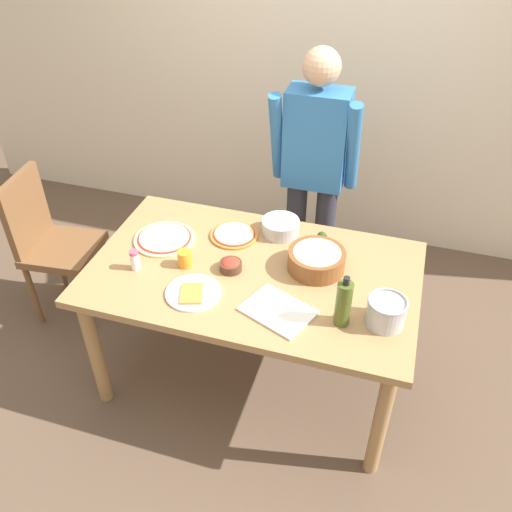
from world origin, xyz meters
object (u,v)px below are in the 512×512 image
at_px(plate_with_slice, 193,293).
at_px(salt_shaker, 135,260).
at_px(pizza_raw_on_board, 164,238).
at_px(mixing_bowl_steel, 281,227).
at_px(cup_orange, 185,259).
at_px(small_sauce_bowl, 231,265).
at_px(steel_pot, 386,312).
at_px(person_cook, 314,169).
at_px(chair_wooden_left, 50,239).
at_px(pizza_cooked_on_tray, 234,235).
at_px(popcorn_bowl, 317,258).
at_px(cutting_board_white, 278,311).
at_px(dining_table, 253,284).
at_px(olive_oil_bottle, 344,303).
at_px(avocado, 322,238).

height_order(plate_with_slice, salt_shaker, salt_shaker).
height_order(pizza_raw_on_board, plate_with_slice, plate_with_slice).
height_order(mixing_bowl_steel, cup_orange, cup_orange).
xyz_separation_m(small_sauce_bowl, cup_orange, (-0.23, -0.03, 0.01)).
bearing_deg(salt_shaker, steel_pot, -0.98).
height_order(person_cook, chair_wooden_left, person_cook).
bearing_deg(pizza_cooked_on_tray, person_cook, 59.07).
distance_m(chair_wooden_left, cup_orange, 1.05).
height_order(pizza_raw_on_board, popcorn_bowl, popcorn_bowl).
relative_size(pizza_cooked_on_tray, steel_pot, 1.46).
bearing_deg(chair_wooden_left, cup_orange, -13.57).
relative_size(plate_with_slice, salt_shaker, 2.45).
bearing_deg(salt_shaker, person_cook, 53.31).
relative_size(popcorn_bowl, mixing_bowl_steel, 1.40).
distance_m(chair_wooden_left, popcorn_bowl, 1.64).
xyz_separation_m(mixing_bowl_steel, cutting_board_white, (0.15, -0.59, -0.03)).
height_order(chair_wooden_left, salt_shaker, chair_wooden_left).
height_order(dining_table, cutting_board_white, cutting_board_white).
bearing_deg(cutting_board_white, popcorn_bowl, 74.64).
height_order(pizza_cooked_on_tray, steel_pot, steel_pot).
relative_size(dining_table, olive_oil_bottle, 6.25).
height_order(cup_orange, avocado, cup_orange).
xyz_separation_m(popcorn_bowl, cutting_board_white, (-0.10, -0.35, -0.06)).
xyz_separation_m(popcorn_bowl, olive_oil_bottle, (0.18, -0.33, 0.05)).
height_order(pizza_cooked_on_tray, cutting_board_white, pizza_cooked_on_tray).
relative_size(pizza_cooked_on_tray, popcorn_bowl, 0.91).
height_order(plate_with_slice, popcorn_bowl, popcorn_bowl).
xyz_separation_m(plate_with_slice, steel_pot, (0.87, 0.07, 0.06)).
distance_m(plate_with_slice, popcorn_bowl, 0.62).
bearing_deg(plate_with_slice, cup_orange, 122.14).
distance_m(person_cook, steel_pot, 1.08).
bearing_deg(small_sauce_bowl, olive_oil_bottle, -19.28).
height_order(plate_with_slice, olive_oil_bottle, olive_oil_bottle).
distance_m(chair_wooden_left, olive_oil_bottle, 1.87).
bearing_deg(salt_shaker, chair_wooden_left, 156.59).
height_order(chair_wooden_left, steel_pot, chair_wooden_left).
bearing_deg(small_sauce_bowl, dining_table, 14.95).
xyz_separation_m(dining_table, plate_with_slice, (-0.21, -0.25, 0.10)).
bearing_deg(pizza_raw_on_board, mixing_bowl_steel, 22.96).
bearing_deg(pizza_raw_on_board, small_sauce_bowl, -17.46).
relative_size(person_cook, pizza_cooked_on_tray, 6.38).
xyz_separation_m(pizza_raw_on_board, cutting_board_white, (0.71, -0.35, -0.00)).
bearing_deg(salt_shaker, avocado, 29.69).
bearing_deg(avocado, olive_oil_bottle, -69.90).
xyz_separation_m(pizza_raw_on_board, salt_shaker, (-0.03, -0.26, 0.04)).
relative_size(dining_table, small_sauce_bowl, 14.55).
xyz_separation_m(popcorn_bowl, cup_orange, (-0.62, -0.17, -0.02)).
distance_m(dining_table, steel_pot, 0.70).
height_order(dining_table, small_sauce_bowl, small_sauce_bowl).
distance_m(pizza_cooked_on_tray, olive_oil_bottle, 0.81).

